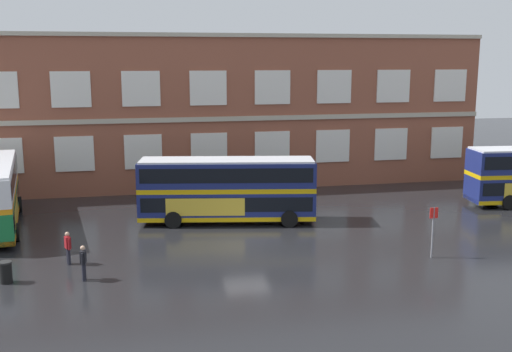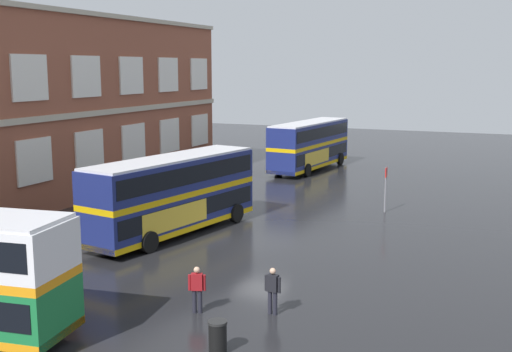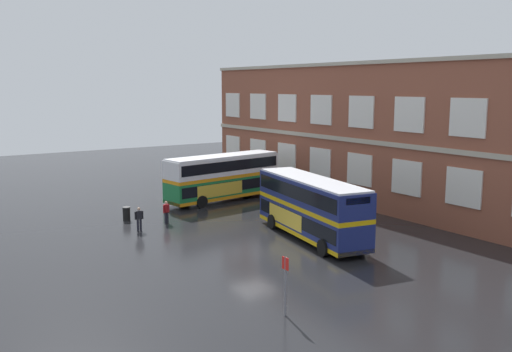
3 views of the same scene
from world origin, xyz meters
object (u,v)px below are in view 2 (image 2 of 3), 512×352
bus_stand_flag (386,185)px  station_litter_bin (218,337)px  double_decker_middle (173,193)px  double_decker_far (310,144)px  second_passenger (273,289)px  waiting_passenger (197,288)px

bus_stand_flag → station_litter_bin: (-21.14, 0.68, -1.12)m
station_litter_bin → bus_stand_flag: bearing=-1.9°
double_decker_middle → station_litter_bin: double_decker_middle is taller
double_decker_far → bus_stand_flag: (-13.57, -9.28, -0.51)m
double_decker_middle → second_passenger: bearing=-133.1°
second_passenger → station_litter_bin: second_passenger is taller
double_decker_far → second_passenger: double_decker_far is taller
double_decker_middle → second_passenger: 12.13m
double_decker_middle → station_litter_bin: (-11.77, -8.42, -1.63)m
double_decker_middle → waiting_passenger: size_ratio=6.64×
station_litter_bin → double_decker_middle: bearing=35.6°
double_decker_far → second_passenger: bearing=-163.9°
waiting_passenger → station_litter_bin: size_ratio=1.65×
waiting_passenger → bus_stand_flag: bus_stand_flag is taller
second_passenger → station_litter_bin: size_ratio=1.65×
waiting_passenger → bus_stand_flag: 18.75m
second_passenger → station_litter_bin: 3.58m
waiting_passenger → station_litter_bin: (-2.61, -2.11, -0.41)m
bus_stand_flag → second_passenger: bearing=179.1°
double_decker_middle → waiting_passenger: bearing=-145.5°
second_passenger → bus_stand_flag: size_ratio=0.63×
bus_stand_flag → waiting_passenger: bearing=171.4°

